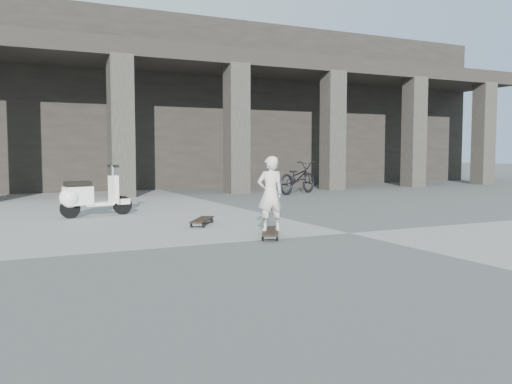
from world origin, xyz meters
name	(u,v)px	position (x,y,z in m)	size (l,w,h in m)	color
ground	(349,233)	(0.00, 0.00, 0.00)	(90.00, 90.00, 0.00)	#4F4F4C
colonnade	(139,106)	(0.00, 13.77, 3.03)	(28.00, 8.82, 6.00)	black
longboard	(270,232)	(-1.31, 0.20, 0.08)	(0.68, 0.99, 0.10)	black
skateboard_spare	(202,220)	(-1.78, 1.91, 0.08)	(0.70, 0.89, 0.11)	black
child	(270,193)	(-1.31, 0.20, 0.66)	(0.41, 0.27, 1.12)	beige
scooter	(84,197)	(-3.47, 4.00, 0.41)	(1.46, 0.63, 1.03)	black
bicycle	(297,178)	(3.29, 7.30, 0.49)	(0.65, 1.88, 0.99)	black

